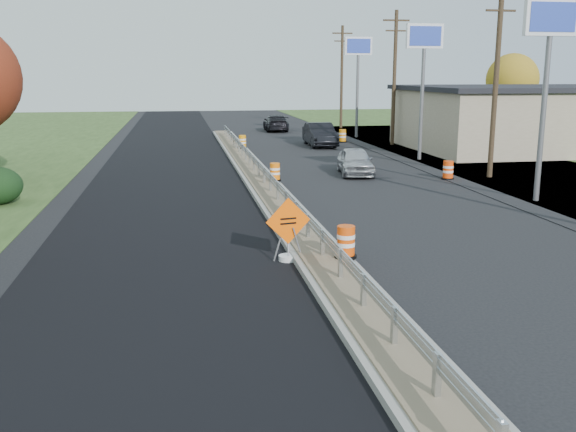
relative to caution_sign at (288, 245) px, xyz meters
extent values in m
plane|color=black|center=(0.90, 3.68, -0.45)|extent=(140.00, 140.00, 0.00)
cube|color=black|center=(-3.50, 13.68, -0.45)|extent=(7.20, 120.00, 0.01)
cube|color=gray|center=(0.90, 11.68, -0.36)|extent=(1.60, 55.00, 0.18)
cube|color=brown|center=(0.90, 11.68, -0.25)|extent=(1.25, 55.00, 0.05)
cube|color=silver|center=(0.90, -8.32, 0.13)|extent=(0.10, 0.15, 0.70)
cube|color=silver|center=(0.90, -6.32, 0.13)|extent=(0.10, 0.15, 0.70)
cube|color=silver|center=(0.90, -4.32, 0.13)|extent=(0.10, 0.15, 0.70)
cube|color=silver|center=(0.90, -2.32, 0.13)|extent=(0.10, 0.15, 0.70)
cube|color=silver|center=(0.90, -0.32, 0.13)|extent=(0.10, 0.15, 0.70)
cube|color=silver|center=(0.90, 1.68, 0.13)|extent=(0.10, 0.15, 0.70)
cube|color=silver|center=(0.90, 3.68, 0.13)|extent=(0.10, 0.15, 0.70)
cube|color=silver|center=(0.90, 5.68, 0.13)|extent=(0.10, 0.15, 0.70)
cube|color=silver|center=(0.90, 7.68, 0.13)|extent=(0.10, 0.15, 0.70)
cube|color=silver|center=(0.90, 9.68, 0.13)|extent=(0.10, 0.15, 0.70)
cube|color=silver|center=(0.90, 11.68, 0.13)|extent=(0.10, 0.15, 0.70)
cube|color=silver|center=(0.90, 13.68, 0.13)|extent=(0.10, 0.15, 0.70)
cube|color=silver|center=(0.90, 15.68, 0.13)|extent=(0.10, 0.15, 0.70)
cube|color=silver|center=(0.90, 17.68, 0.13)|extent=(0.10, 0.15, 0.70)
cube|color=silver|center=(0.90, 19.68, 0.13)|extent=(0.10, 0.15, 0.70)
cube|color=silver|center=(0.90, 21.68, 0.13)|extent=(0.10, 0.15, 0.70)
cube|color=silver|center=(0.90, 23.68, 0.13)|extent=(0.10, 0.15, 0.70)
cube|color=silver|center=(0.90, 25.68, 0.13)|extent=(0.10, 0.15, 0.70)
cube|color=silver|center=(0.90, 27.68, 0.13)|extent=(0.10, 0.15, 0.70)
cube|color=silver|center=(0.90, 29.68, 0.13)|extent=(0.10, 0.15, 0.70)
cube|color=silver|center=(0.90, 31.68, 0.13)|extent=(0.10, 0.15, 0.70)
cube|color=silver|center=(0.90, 33.68, 0.13)|extent=(0.10, 0.15, 0.70)
cube|color=silver|center=(0.90, 35.68, 0.13)|extent=(0.10, 0.15, 0.70)
cube|color=silver|center=(0.90, 12.68, 0.33)|extent=(0.04, 46.00, 0.34)
cube|color=silver|center=(0.90, 12.68, 0.25)|extent=(0.06, 46.00, 0.03)
cube|color=silver|center=(0.90, 12.68, 0.41)|extent=(0.06, 46.00, 0.03)
cube|color=tan|center=(21.90, 23.68, 1.55)|extent=(18.00, 12.00, 4.00)
cube|color=black|center=(21.90, 23.68, 3.67)|extent=(18.50, 12.50, 0.30)
cube|color=black|center=(12.95, 23.68, 1.15)|extent=(0.08, 7.20, 2.20)
cylinder|color=slate|center=(11.40, 6.68, 2.95)|extent=(0.22, 0.22, 6.80)
cube|color=white|center=(11.40, 6.68, 6.75)|extent=(2.20, 0.25, 1.40)
cube|color=#263FB2|center=(11.40, 6.68, 6.75)|extent=(1.90, 0.30, 1.10)
cylinder|color=slate|center=(11.40, 19.68, 2.95)|extent=(0.22, 0.22, 6.80)
cube|color=white|center=(11.40, 19.68, 6.75)|extent=(2.20, 0.25, 1.40)
cube|color=#263FB2|center=(11.40, 19.68, 6.75)|extent=(1.90, 0.30, 1.10)
cylinder|color=slate|center=(11.40, 33.68, 2.95)|extent=(0.22, 0.22, 6.80)
cube|color=white|center=(11.40, 33.68, 6.75)|extent=(2.20, 0.25, 1.40)
cube|color=#263FB2|center=(11.40, 33.68, 6.75)|extent=(1.90, 0.30, 1.10)
cylinder|color=#473523|center=(12.40, 12.68, 4.25)|extent=(0.26, 0.26, 9.40)
cube|color=#473523|center=(12.40, 12.68, 7.55)|extent=(1.50, 0.10, 0.10)
cylinder|color=#473523|center=(12.40, 27.68, 4.25)|extent=(0.26, 0.26, 9.40)
cube|color=#473523|center=(12.40, 27.68, 8.25)|extent=(1.90, 0.12, 0.12)
cube|color=#473523|center=(12.40, 27.68, 7.55)|extent=(1.50, 0.10, 0.10)
cylinder|color=#473523|center=(12.40, 42.68, 4.25)|extent=(0.26, 0.26, 9.40)
cube|color=#473523|center=(12.40, 42.68, 8.25)|extent=(1.90, 0.12, 0.12)
cube|color=#473523|center=(12.40, 42.68, 7.55)|extent=(1.50, 0.10, 0.10)
cylinder|color=#473523|center=(26.90, 37.68, 1.09)|extent=(0.36, 0.36, 3.08)
sphere|color=#A77823|center=(26.90, 37.68, 4.10)|extent=(4.62, 4.62, 4.62)
cylinder|color=white|center=(0.00, 0.00, -0.38)|extent=(0.54, 0.54, 0.15)
cube|color=slate|center=(-0.27, 0.00, 0.03)|extent=(0.32, 0.10, 0.93)
cube|color=slate|center=(0.27, 0.00, 0.03)|extent=(0.32, 0.10, 0.93)
cube|color=slate|center=(0.00, 0.05, 0.03)|extent=(0.08, 0.24, 0.95)
cube|color=#F95805|center=(0.00, 0.00, 0.68)|extent=(1.28, 0.27, 1.30)
cube|color=black|center=(0.00, -0.02, 0.75)|extent=(0.46, 0.09, 0.05)
cube|color=black|center=(0.00, -0.02, 0.62)|extent=(0.46, 0.09, 0.05)
cylinder|color=black|center=(1.45, -0.73, -0.18)|extent=(0.60, 0.60, 0.08)
cylinder|color=#EF4A0A|center=(1.45, -0.73, 0.23)|extent=(0.48, 0.48, 0.84)
cylinder|color=white|center=(1.45, -0.73, 0.37)|extent=(0.49, 0.49, 0.11)
cylinder|color=white|center=(1.45, -0.73, 0.15)|extent=(0.49, 0.49, 0.11)
cylinder|color=black|center=(1.45, 12.08, -0.19)|extent=(0.57, 0.57, 0.08)
cylinder|color=orange|center=(1.45, 12.08, 0.21)|extent=(0.45, 0.45, 0.80)
cylinder|color=white|center=(1.45, 12.08, 0.34)|extent=(0.47, 0.47, 0.10)
cylinder|color=white|center=(1.45, 12.08, 0.14)|extent=(0.47, 0.47, 0.10)
cylinder|color=black|center=(1.30, 25.51, -0.19)|extent=(0.59, 0.59, 0.08)
cylinder|color=orange|center=(1.30, 25.51, 0.23)|extent=(0.47, 0.47, 0.82)
cylinder|color=white|center=(1.30, 25.51, 0.36)|extent=(0.48, 0.48, 0.11)
cylinder|color=white|center=(1.30, 25.51, 0.15)|extent=(0.48, 0.48, 0.11)
cylinder|color=black|center=(10.10, 12.48, -0.41)|extent=(0.62, 0.62, 0.08)
cylinder|color=#FF440A|center=(10.10, 12.48, 0.02)|extent=(0.50, 0.50, 0.87)
cylinder|color=white|center=(10.10, 12.48, 0.17)|extent=(0.51, 0.51, 0.11)
cylinder|color=white|center=(10.10, 12.48, -0.06)|extent=(0.51, 0.51, 0.11)
cylinder|color=black|center=(9.34, 30.19, -0.41)|extent=(0.66, 0.66, 0.09)
cylinder|color=orange|center=(9.34, 30.19, 0.05)|extent=(0.53, 0.53, 0.92)
cylinder|color=white|center=(9.34, 30.19, 0.20)|extent=(0.54, 0.54, 0.12)
cylinder|color=white|center=(9.34, 30.19, -0.04)|extent=(0.54, 0.54, 0.12)
imported|color=silver|center=(6.03, 14.78, 0.23)|extent=(2.15, 4.22, 1.38)
imported|color=black|center=(7.10, 27.97, 0.37)|extent=(1.83, 5.03, 1.65)
imported|color=black|center=(5.85, 40.67, 0.27)|extent=(2.32, 5.11, 1.45)
camera|label=1|loc=(-2.90, -16.89, 4.65)|focal=40.00mm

